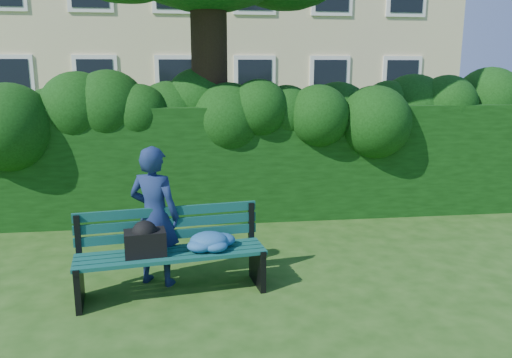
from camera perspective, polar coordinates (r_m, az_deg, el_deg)
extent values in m
plane|color=#204913|center=(6.24, 0.73, -9.74)|extent=(80.00, 80.00, 0.00)
cube|color=white|center=(16.53, -26.15, 9.87)|extent=(1.30, 0.08, 1.60)
cube|color=black|center=(16.49, -26.20, 9.86)|extent=(1.05, 0.04, 1.35)
cube|color=white|center=(15.95, -17.83, 10.48)|extent=(1.30, 0.08, 1.60)
cube|color=black|center=(15.91, -17.85, 10.48)|extent=(1.05, 0.04, 1.35)
cube|color=white|center=(15.71, -9.03, 10.89)|extent=(1.30, 0.08, 1.60)
cube|color=black|center=(15.67, -9.03, 10.89)|extent=(1.05, 0.04, 1.35)
cube|color=white|center=(15.84, -0.15, 11.05)|extent=(1.30, 0.08, 1.60)
cube|color=black|center=(15.80, -0.13, 11.04)|extent=(1.05, 0.04, 1.35)
cube|color=white|center=(16.32, 8.39, 10.95)|extent=(1.30, 0.08, 1.60)
cube|color=black|center=(16.28, 8.43, 10.95)|extent=(1.05, 0.04, 1.35)
cube|color=white|center=(17.13, 16.28, 10.66)|extent=(1.30, 0.08, 1.60)
cube|color=black|center=(17.09, 16.33, 10.65)|extent=(1.05, 0.04, 1.35)
cube|color=black|center=(8.09, -1.49, 2.04)|extent=(10.00, 1.00, 1.80)
cylinder|color=black|center=(8.15, -5.36, 13.77)|extent=(0.57, 0.57, 5.12)
cube|color=#0D4140|center=(5.20, -9.42, -9.16)|extent=(1.97, 0.37, 0.04)
cube|color=#0D4140|center=(5.32, -9.56, -8.70)|extent=(1.97, 0.37, 0.04)
cube|color=#0D4140|center=(5.43, -9.69, -8.25)|extent=(1.97, 0.37, 0.04)
cube|color=#0D4140|center=(5.54, -9.83, -7.83)|extent=(1.97, 0.37, 0.04)
cube|color=#0D4140|center=(5.57, -9.96, -6.30)|extent=(1.96, 0.31, 0.10)
cube|color=#0D4140|center=(5.54, -10.02, -4.99)|extent=(1.96, 0.31, 0.10)
cube|color=#0D4140|center=(5.52, -10.08, -3.67)|extent=(1.96, 0.31, 0.10)
cube|color=black|center=(5.46, -19.55, -11.30)|extent=(0.13, 0.50, 0.44)
cube|color=black|center=(5.55, -19.70, -6.16)|extent=(0.07, 0.07, 0.45)
cube|color=black|center=(5.33, -19.76, -9.33)|extent=(0.12, 0.42, 0.05)
cube|color=black|center=(5.61, 0.15, -9.88)|extent=(0.13, 0.50, 0.44)
cube|color=black|center=(5.71, -0.56, -4.92)|extent=(0.07, 0.07, 0.45)
cube|color=black|center=(5.49, 0.29, -7.94)|extent=(0.12, 0.42, 0.05)
cube|color=white|center=(5.29, -13.60, -8.62)|extent=(0.20, 0.15, 0.02)
cube|color=black|center=(5.30, -12.55, -7.15)|extent=(0.45, 0.31, 0.26)
imported|color=navy|center=(5.58, -11.51, -4.19)|extent=(0.67, 0.57, 1.56)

